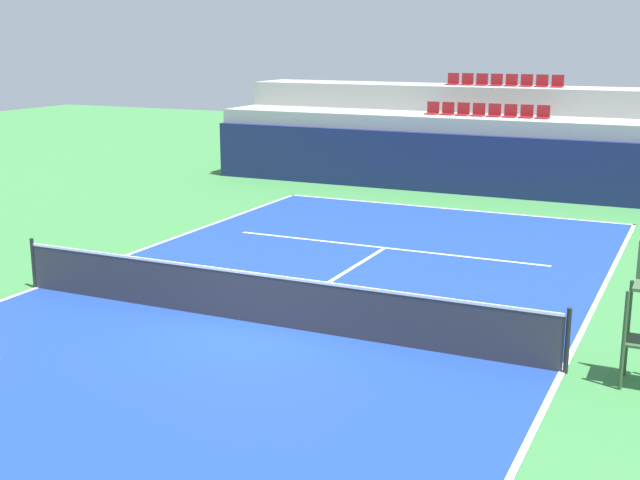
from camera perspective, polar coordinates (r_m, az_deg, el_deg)
The scene contains 13 objects.
ground_plane at distance 15.71m, azimuth -3.98°, elevation -5.71°, with size 80.00×80.00×0.00m, color #387A3D.
court_surface at distance 15.71m, azimuth -3.98°, elevation -5.70°, with size 11.00×24.00×0.01m, color navy.
baseline_far at distance 26.43m, azimuth 8.72°, elevation 2.12°, with size 11.00×0.10×0.00m, color white.
sideline_left at distance 18.87m, azimuth -18.62°, elevation -3.07°, with size 0.10×24.00×0.00m, color white.
sideline_right at distance 14.04m, azimuth 16.09°, elevation -8.58°, with size 0.10×24.00×0.00m, color white.
service_line_far at distance 21.29m, azimuth 4.42°, elevation -0.53°, with size 8.26×0.10×0.00m, color white.
centre_service_line at distance 18.43m, azimuth 0.86°, elevation -2.72°, with size 0.10×6.40×0.00m, color white.
back_wall at distance 28.81m, azimuth 10.33°, elevation 5.01°, with size 19.69×0.30×2.02m, color navy.
stands_tier_lower at distance 30.07m, azimuth 11.02°, elevation 5.82°, with size 19.69×2.40×2.53m, color #9E9E99.
stands_tier_upper at distance 32.33m, azimuth 12.13°, elevation 7.11°, with size 19.69×2.40×3.45m, color #9E9E99.
seating_row_lower at distance 30.01m, azimuth 11.19°, elevation 8.47°, with size 4.32×0.44×0.44m.
seating_row_upper at distance 32.28m, azimuth 12.34°, elevation 10.39°, with size 4.32×0.44×0.44m.
tennis_net at distance 15.55m, azimuth -4.01°, elevation -3.94°, with size 11.08×0.08×1.07m.
Camera 1 is at (7.28, -12.93, 5.17)m, focal length 47.20 mm.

